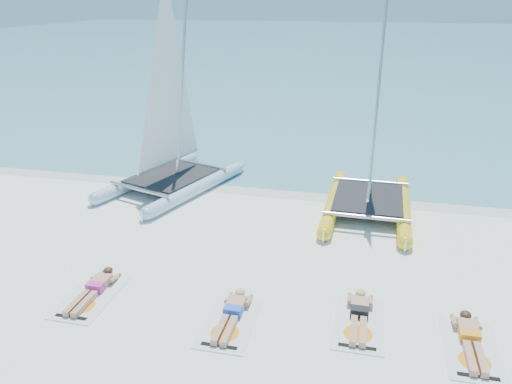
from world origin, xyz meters
TOP-DOWN VIEW (x-y plane):
  - ground at (0.00, 0.00)m, footprint 140.00×140.00m
  - sea at (0.00, 63.00)m, footprint 140.00×115.00m
  - wet_sand_strip at (0.00, 5.50)m, footprint 140.00×1.40m
  - catamaran_blue at (-3.61, 4.99)m, footprint 4.12×5.91m
  - catamaran_yellow at (2.87, 4.92)m, footprint 2.60×5.58m
  - towel_a at (-2.90, -1.72)m, footprint 1.00×1.85m
  - sunbather_a at (-2.90, -1.53)m, footprint 0.37×1.73m
  - towel_b at (0.29, -1.91)m, footprint 1.00×1.85m
  - sunbather_b at (0.29, -1.72)m, footprint 0.37×1.73m
  - towel_c at (2.80, -1.36)m, footprint 1.00×1.85m
  - sunbather_c at (2.80, -1.17)m, footprint 0.37×1.73m
  - towel_d at (4.86, -1.69)m, footprint 1.00×1.85m
  - sunbather_d at (4.86, -1.49)m, footprint 0.37×1.73m

SIDE VIEW (x-z plane):
  - ground at x=0.00m, z-range 0.00..0.00m
  - wet_sand_strip at x=0.00m, z-range 0.00..0.01m
  - sea at x=0.00m, z-range 0.00..0.01m
  - towel_a at x=-2.90m, z-range 0.00..0.02m
  - towel_b at x=0.29m, z-range 0.00..0.02m
  - towel_c at x=2.80m, z-range 0.00..0.02m
  - towel_d at x=4.86m, z-range 0.00..0.02m
  - sunbather_a at x=-2.90m, z-range -0.01..0.25m
  - sunbather_b at x=0.29m, z-range -0.01..0.25m
  - sunbather_c at x=2.80m, z-range -0.01..0.25m
  - sunbather_d at x=4.86m, z-range -0.01..0.25m
  - catamaran_blue at x=-3.61m, z-range -1.48..5.86m
  - catamaran_yellow at x=2.87m, z-range -1.31..5.76m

